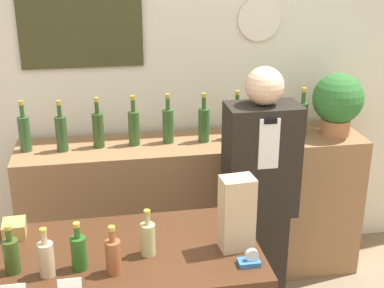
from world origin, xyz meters
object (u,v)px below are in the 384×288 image
shopkeeper (259,202)px  potted_plant (338,101)px  paper_bag (237,213)px  tape_dispenser (250,260)px

shopkeeper → potted_plant: 0.93m
shopkeeper → potted_plant: (0.66, 0.49, 0.43)m
potted_plant → paper_bag: size_ratio=1.25×
shopkeeper → tape_dispenser: shopkeeper is taller
tape_dispenser → paper_bag: bearing=99.9°
shopkeeper → paper_bag: bearing=-115.0°
potted_plant → shopkeeper: bearing=-143.2°
potted_plant → tape_dispenser: potted_plant is taller
shopkeeper → potted_plant: shopkeeper is taller
paper_bag → potted_plant: bearing=50.2°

